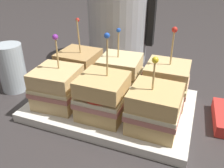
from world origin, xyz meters
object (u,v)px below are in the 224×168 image
(sandwich_back_right, at_px, (166,83))
(sandwich_front_right, at_px, (154,109))
(kettle_steel, at_px, (118,21))
(drinking_glass, at_px, (12,68))
(serving_platter, at_px, (112,105))
(sandwich_front_center, at_px, (103,97))
(sandwich_back_center, at_px, (120,75))
(sandwich_front_left, at_px, (57,87))
(sandwich_back_left, at_px, (79,68))

(sandwich_back_right, bearing_deg, sandwich_front_right, -91.69)
(sandwich_back_right, relative_size, kettle_steel, 0.61)
(kettle_steel, bearing_deg, drinking_glass, -121.27)
(serving_platter, xyz_separation_m, sandwich_front_center, (0.00, -0.05, 0.05))
(sandwich_front_right, bearing_deg, kettle_steel, 119.86)
(sandwich_back_center, xyz_separation_m, kettle_steel, (-0.09, 0.22, 0.06))
(drinking_glass, bearing_deg, sandwich_back_center, 12.34)
(sandwich_back_center, bearing_deg, serving_platter, -90.61)
(drinking_glass, bearing_deg, serving_platter, 1.22)
(serving_platter, distance_m, sandwich_front_right, 0.12)
(serving_platter, height_order, drinking_glass, drinking_glass)
(sandwich_front_center, xyz_separation_m, sandwich_back_right, (0.10, 0.10, 0.00))
(sandwich_front_left, distance_m, sandwich_front_center, 0.10)
(sandwich_front_center, bearing_deg, sandwich_back_right, 43.75)
(kettle_steel, bearing_deg, sandwich_back_left, -93.71)
(sandwich_front_center, xyz_separation_m, kettle_steel, (-0.09, 0.32, 0.06))
(sandwich_front_left, xyz_separation_m, sandwich_back_right, (0.21, 0.10, 0.00))
(sandwich_back_right, height_order, kettle_steel, kettle_steel)
(sandwich_front_right, bearing_deg, sandwich_back_right, 88.31)
(sandwich_front_left, xyz_separation_m, sandwich_back_left, (0.00, 0.09, 0.00))
(sandwich_back_center, xyz_separation_m, drinking_glass, (-0.26, -0.06, -0.00))
(sandwich_front_right, bearing_deg, sandwich_front_left, 178.54)
(sandwich_back_left, relative_size, sandwich_back_center, 1.10)
(sandwich_front_right, distance_m, drinking_glass, 0.36)
(sandwich_front_center, bearing_deg, drinking_glass, 170.36)
(sandwich_front_left, relative_size, drinking_glass, 1.29)
(sandwich_back_center, distance_m, kettle_steel, 0.25)
(sandwich_front_center, height_order, sandwich_back_left, sandwich_front_center)
(serving_platter, distance_m, kettle_steel, 0.31)
(sandwich_back_left, bearing_deg, sandwich_back_right, 0.72)
(serving_platter, height_order, sandwich_front_right, sandwich_front_right)
(drinking_glass, bearing_deg, sandwich_front_center, -9.64)
(sandwich_back_right, xyz_separation_m, kettle_steel, (-0.19, 0.23, 0.06))
(sandwich_back_center, height_order, drinking_glass, sandwich_back_center)
(sandwich_front_center, bearing_deg, sandwich_back_center, 90.01)
(sandwich_front_center, bearing_deg, kettle_steel, 105.08)
(sandwich_front_left, bearing_deg, sandwich_back_left, 89.26)
(serving_platter, bearing_deg, sandwich_front_center, -89.36)
(sandwich_back_center, height_order, kettle_steel, kettle_steel)
(sandwich_front_left, relative_size, kettle_steel, 0.56)
(serving_platter, height_order, sandwich_back_right, sandwich_back_right)
(sandwich_front_center, bearing_deg, serving_platter, 90.64)
(sandwich_front_right, height_order, kettle_steel, kettle_steel)
(sandwich_front_left, bearing_deg, sandwich_front_right, -1.46)
(sandwich_back_center, relative_size, drinking_glass, 1.27)
(sandwich_back_center, bearing_deg, kettle_steel, 111.29)
(sandwich_front_center, xyz_separation_m, sandwich_back_center, (-0.00, 0.10, -0.00))
(sandwich_back_left, relative_size, sandwich_back_right, 1.01)
(serving_platter, bearing_deg, drinking_glass, -178.78)
(kettle_steel, bearing_deg, serving_platter, -72.48)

